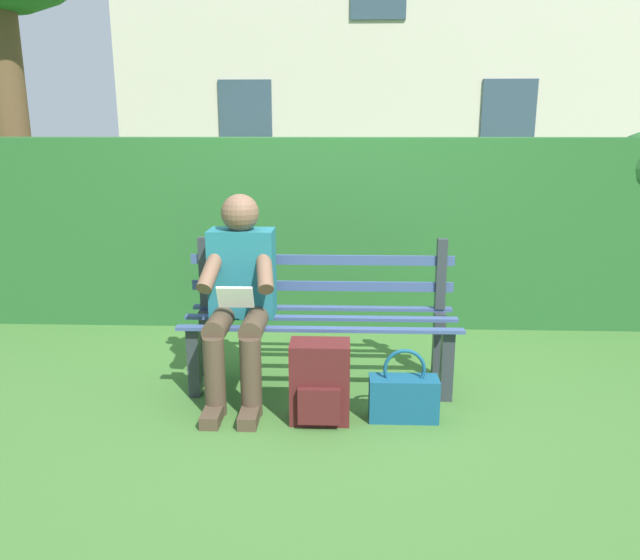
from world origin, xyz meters
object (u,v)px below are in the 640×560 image
at_px(person_seated, 240,292).
at_px(backpack, 320,383).
at_px(handbag, 404,396).
at_px(park_bench, 321,317).

xyz_separation_m(person_seated, backpack, (-0.48, 0.35, -0.41)).
bearing_deg(person_seated, handbag, 161.25).
bearing_deg(backpack, person_seated, -35.80).
distance_m(park_bench, handbag, 0.73).
relative_size(person_seated, backpack, 2.65).
bearing_deg(handbag, park_bench, -46.15).
bearing_deg(person_seated, park_bench, -160.15).
bearing_deg(park_bench, person_seated, 19.85).
xyz_separation_m(park_bench, backpack, (-0.01, 0.51, -0.21)).
height_order(park_bench, person_seated, person_seated).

